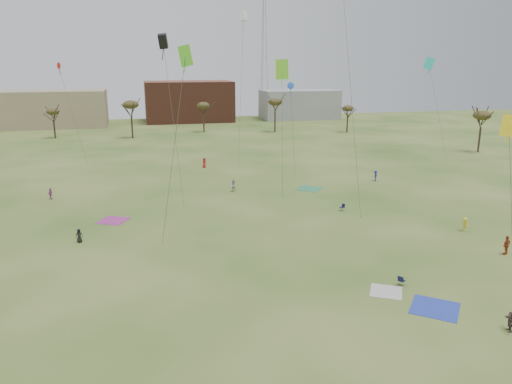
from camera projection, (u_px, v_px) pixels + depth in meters
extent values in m
plane|color=#2D5019|center=(293.00, 300.00, 37.45)|extent=(260.00, 260.00, 0.00)
imported|color=#A1361B|center=(507.00, 245.00, 46.20)|extent=(1.18, 0.81, 1.85)
imported|color=#4E3C37|center=(510.00, 321.00, 33.05)|extent=(0.90, 1.36, 1.41)
imported|color=black|center=(79.00, 236.00, 49.33)|extent=(0.75, 0.53, 1.44)
imported|color=yellow|center=(465.00, 224.00, 52.66)|extent=(0.97, 1.14, 1.53)
imported|color=#A64594|center=(50.00, 194.00, 64.90)|extent=(0.64, 0.96, 1.52)
imported|color=#B9B9B9|center=(234.00, 186.00, 68.56)|extent=(1.09, 1.05, 1.77)
imported|color=red|center=(204.00, 163.00, 84.30)|extent=(1.00, 0.88, 1.71)
imported|color=navy|center=(375.00, 176.00, 74.82)|extent=(0.82, 1.15, 1.62)
cube|color=#2A40B8|center=(435.00, 308.00, 36.27)|extent=(4.69, 4.69, 0.03)
cube|color=beige|center=(386.00, 292.00, 38.89)|extent=(3.35, 3.35, 0.03)
cube|color=#A03182|center=(113.00, 221.00, 56.27)|extent=(4.04, 4.04, 0.03)
cube|color=#318659|center=(309.00, 189.00, 70.40)|extent=(4.53, 4.53, 0.03)
cube|color=#15183A|center=(402.00, 280.00, 39.91)|extent=(0.70, 0.70, 0.04)
cube|color=#15183A|center=(401.00, 279.00, 39.69)|extent=(0.39, 0.48, 0.44)
cube|color=#141335|center=(342.00, 208.00, 59.89)|extent=(0.63, 0.63, 0.04)
cube|color=#141335|center=(343.00, 205.00, 59.95)|extent=(0.28, 0.52, 0.44)
cube|color=#5CCA23|center=(185.00, 56.00, 40.67)|extent=(0.87, 0.87, 1.70)
cube|color=#5CCA23|center=(186.00, 63.00, 40.82)|extent=(0.08, 0.08, 1.53)
cylinder|color=#4C4C51|center=(173.00, 157.00, 43.46)|extent=(2.70, 1.90, 17.27)
cylinder|color=#4C4C51|center=(351.00, 100.00, 52.86)|extent=(1.56, 4.66, 25.61)
cube|color=yellow|center=(509.00, 126.00, 35.56)|extent=(0.80, 0.80, 1.57)
cube|color=yellow|center=(508.00, 133.00, 35.70)|extent=(0.08, 0.08, 1.42)
cylinder|color=#4C4C51|center=(511.00, 203.00, 38.07)|extent=(3.32, 1.22, 12.30)
cube|color=black|center=(163.00, 41.00, 57.26)|extent=(0.94, 0.94, 1.60)
cube|color=black|center=(163.00, 49.00, 57.50)|extent=(0.08, 0.08, 2.41)
cylinder|color=#4C4C51|center=(174.00, 125.00, 58.06)|extent=(1.41, 3.93, 19.13)
cone|color=blue|center=(291.00, 86.00, 71.27)|extent=(1.00, 0.07, 1.00)
cube|color=blue|center=(291.00, 90.00, 71.43)|extent=(0.08, 0.08, 1.63)
cylinder|color=#4C4C51|center=(293.00, 132.00, 72.52)|extent=(0.64, 1.21, 13.43)
cube|color=#71D423|center=(282.00, 69.00, 59.24)|extent=(1.20, 1.20, 2.36)
cube|color=#71D423|center=(282.00, 76.00, 59.46)|extent=(0.08, 0.08, 2.13)
cylinder|color=#4C4C51|center=(282.00, 135.00, 60.97)|extent=(0.12, 0.73, 15.89)
cone|color=red|center=(59.00, 66.00, 78.77)|extent=(1.05, 0.08, 1.05)
cube|color=red|center=(59.00, 70.00, 78.94)|extent=(0.08, 0.08, 1.72)
cylinder|color=#4C4C51|center=(73.00, 116.00, 80.70)|extent=(3.16, 1.12, 16.19)
cube|color=teal|center=(429.00, 63.00, 82.67)|extent=(1.05, 1.05, 2.06)
cube|color=teal|center=(429.00, 68.00, 82.85)|extent=(0.08, 0.08, 1.86)
cylinder|color=#4C4C51|center=(438.00, 113.00, 84.09)|extent=(3.67, 2.44, 16.56)
cube|color=silver|center=(243.00, 16.00, 75.89)|extent=(0.84, 0.84, 1.44)
cube|color=silver|center=(243.00, 22.00, 76.11)|extent=(0.08, 0.08, 2.16)
cylinder|color=#4C4C51|center=(241.00, 94.00, 77.54)|extent=(1.63, 2.65, 23.66)
cylinder|color=#3A2B1E|center=(55.00, 129.00, 116.44)|extent=(0.40, 0.40, 4.32)
ellipsoid|color=#473D1E|center=(53.00, 112.00, 115.37)|extent=(3.02, 3.02, 1.58)
cylinder|color=#3A2B1E|center=(132.00, 127.00, 116.65)|extent=(0.40, 0.40, 5.40)
ellipsoid|color=#473D1E|center=(131.00, 105.00, 115.31)|extent=(3.78, 3.78, 1.98)
cylinder|color=#3A2B1E|center=(204.00, 123.00, 126.48)|extent=(0.40, 0.40, 4.68)
ellipsoid|color=#473D1E|center=(203.00, 105.00, 125.32)|extent=(3.28, 3.28, 1.72)
cylinder|color=#3A2B1E|center=(275.00, 122.00, 126.75)|extent=(0.40, 0.40, 5.28)
ellipsoid|color=#473D1E|center=(275.00, 102.00, 125.44)|extent=(3.70, 3.70, 1.94)
cylinder|color=#3A2B1E|center=(347.00, 124.00, 126.30)|extent=(0.40, 0.40, 4.20)
ellipsoid|color=#473D1E|center=(348.00, 108.00, 125.26)|extent=(2.94, 2.94, 1.54)
cylinder|color=#3A2B1E|center=(479.00, 140.00, 98.40)|extent=(0.40, 0.40, 5.04)
ellipsoid|color=#473D1E|center=(482.00, 115.00, 97.14)|extent=(3.53, 3.53, 1.85)
cube|color=#937F60|center=(47.00, 109.00, 136.17)|extent=(32.00, 14.00, 10.00)
cube|color=brown|center=(189.00, 101.00, 149.72)|extent=(26.00, 16.00, 12.00)
cube|color=gray|center=(299.00, 104.00, 156.21)|extent=(24.00, 12.00, 9.00)
cylinder|color=#9EA3A8|center=(266.00, 58.00, 156.98)|extent=(0.16, 0.16, 38.00)
cylinder|color=#9EA3A8|center=(262.00, 58.00, 157.40)|extent=(0.16, 0.16, 38.00)
cylinder|color=#9EA3A8|center=(263.00, 58.00, 155.94)|extent=(0.16, 0.16, 38.00)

